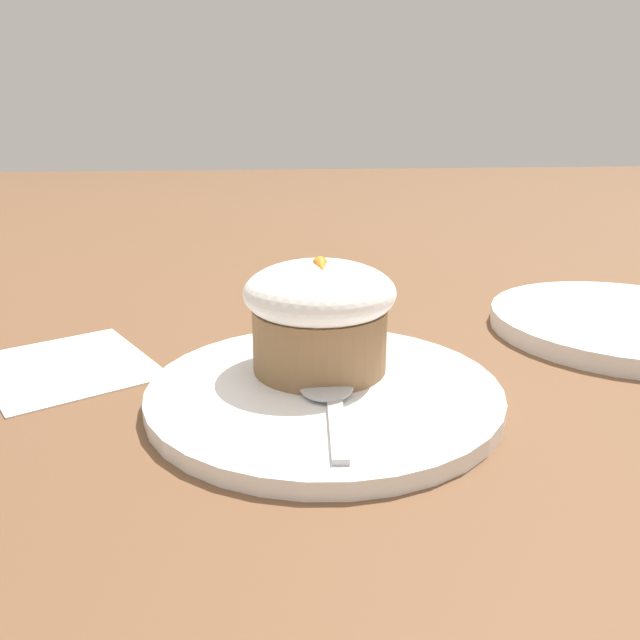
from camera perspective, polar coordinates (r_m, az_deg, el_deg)
name	(u,v)px	position (r m, az deg, el deg)	size (l,w,h in m)	color
ground_plane	(324,400)	(0.44, 0.39, -7.31)	(4.00, 4.00, 0.00)	brown
dessert_plate	(324,392)	(0.44, 0.39, -6.60)	(0.25, 0.25, 0.01)	white
carrot_cake	(320,314)	(0.45, 0.00, 0.59)	(0.11, 0.11, 0.09)	olive
spoon	(334,394)	(0.41, 1.32, -6.82)	(0.12, 0.04, 0.01)	#B7B7BC
side_plate	(625,323)	(0.64, 26.14, -0.24)	(0.24, 0.24, 0.02)	white
paper_napkin	(68,366)	(0.54, -22.06, -3.88)	(0.18, 0.17, 0.00)	white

